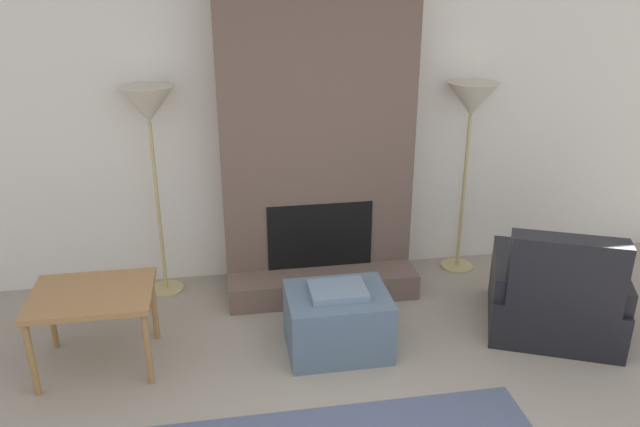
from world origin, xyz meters
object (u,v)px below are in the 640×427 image
object	(u,v)px
floor_lamp_left	(148,113)
floor_lamp_right	(471,106)
armchair	(555,300)
side_table	(93,301)
ottoman	(337,320)

from	to	relation	value
floor_lamp_left	floor_lamp_right	size ratio (longest dim) A/B	1.03
armchair	floor_lamp_left	xyz separation A→B (m)	(-2.95, 1.15, 1.29)
armchair	floor_lamp_right	distance (m)	1.72
side_table	ottoman	bearing A→B (deg)	-2.88
armchair	floor_lamp_right	xyz separation A→B (m)	(-0.31, 1.15, 1.24)
armchair	floor_lamp_left	world-z (taller)	floor_lamp_left
ottoman	armchair	xyz separation A→B (m)	(1.67, -0.04, 0.03)
floor_lamp_left	armchair	bearing A→B (deg)	-21.35
ottoman	floor_lamp_right	distance (m)	2.17
ottoman	floor_lamp_left	distance (m)	2.15
side_table	floor_lamp_right	bearing A→B (deg)	18.83
ottoman	armchair	world-z (taller)	armchair
ottoman	floor_lamp_left	xyz separation A→B (m)	(-1.29, 1.12, 1.32)
ottoman	side_table	bearing A→B (deg)	177.12
side_table	floor_lamp_right	xyz separation A→B (m)	(3.03, 1.03, 1.00)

